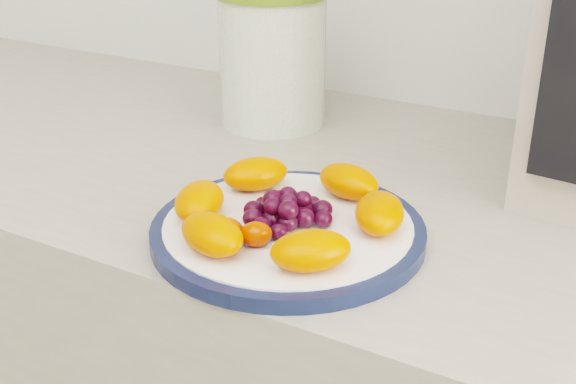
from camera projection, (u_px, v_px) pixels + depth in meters
The scene contains 4 objects.
plate_rim at pixel (288, 231), 0.71m from camera, with size 0.27×0.27×0.01m, color #111B3B.
plate_face at pixel (288, 230), 0.71m from camera, with size 0.24×0.24×0.02m, color white.
canister at pixel (272, 62), 0.99m from camera, with size 0.15×0.15×0.18m, color #49610E.
fruit_plate at pixel (282, 209), 0.70m from camera, with size 0.23×0.23×0.03m.
Camera 1 is at (0.21, 0.48, 1.24)m, focal length 45.00 mm.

